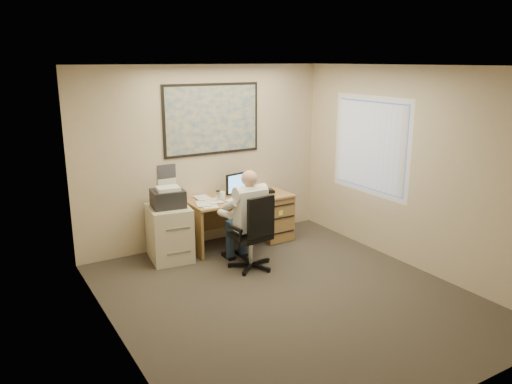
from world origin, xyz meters
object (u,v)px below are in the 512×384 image
filing_cabinet (169,228)px  person (250,220)px  desk (257,213)px  office_chair (252,247)px

filing_cabinet → person: 1.20m
desk → person: 1.13m
filing_cabinet → office_chair: 1.24m
desk → filing_cabinet: size_ratio=1.50×
desk → filing_cabinet: bearing=-178.0°
filing_cabinet → office_chair: filing_cabinet is taller
desk → filing_cabinet: (-1.48, -0.05, 0.02)m
desk → filing_cabinet: desk is taller
filing_cabinet → person: (0.83, -0.84, 0.22)m
desk → person: person is taller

